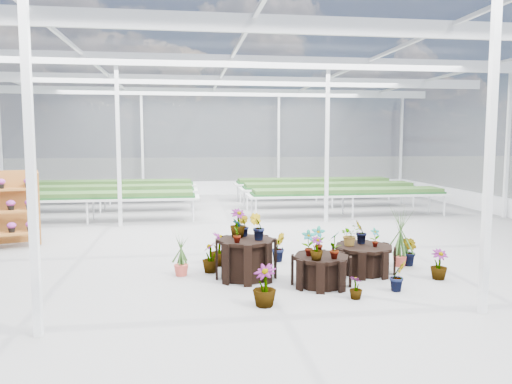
{
  "coord_description": "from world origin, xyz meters",
  "views": [
    {
      "loc": [
        -1.14,
        -10.35,
        2.45
      ],
      "look_at": [
        0.38,
        0.49,
        1.3
      ],
      "focal_mm": 35.0,
      "sensor_mm": 36.0,
      "label": 1
    }
  ],
  "objects": [
    {
      "name": "nursery_plants",
      "position": [
        1.04,
        -1.64,
        0.51
      ],
      "size": [
        4.85,
        3.14,
        1.32
      ],
      "color": "#2D4D20",
      "rests_on": "ground"
    },
    {
      "name": "steel_frame",
      "position": [
        0.0,
        0.0,
        2.25
      ],
      "size": [
        18.0,
        24.0,
        4.5
      ],
      "primitive_type": null,
      "color": "silver",
      "rests_on": "ground"
    },
    {
      "name": "plinth_mid",
      "position": [
        1.09,
        -2.37,
        0.26
      ],
      "size": [
        1.2,
        1.2,
        0.51
      ],
      "primitive_type": "cylinder",
      "rotation": [
        0.0,
        0.0,
        -0.28
      ],
      "color": "black",
      "rests_on": "ground"
    },
    {
      "name": "nursery_benches",
      "position": [
        0.0,
        7.2,
        0.42
      ],
      "size": [
        16.0,
        7.0,
        0.84
      ],
      "primitive_type": null,
      "color": "silver",
      "rests_on": "ground"
    },
    {
      "name": "greenhouse_shell",
      "position": [
        0.0,
        0.0,
        2.25
      ],
      "size": [
        18.0,
        24.0,
        4.5
      ],
      "primitive_type": null,
      "color": "white",
      "rests_on": "ground"
    },
    {
      "name": "ground_plane",
      "position": [
        0.0,
        0.0,
        0.0
      ],
      "size": [
        24.0,
        24.0,
        0.0
      ],
      "primitive_type": "plane",
      "color": "gray",
      "rests_on": "ground"
    },
    {
      "name": "shelf_rack",
      "position": [
        -5.33,
        1.63,
        0.87
      ],
      "size": [
        1.82,
        1.3,
        1.73
      ],
      "primitive_type": null,
      "rotation": [
        0.0,
        0.0,
        0.29
      ],
      "color": "#965822",
      "rests_on": "ground"
    },
    {
      "name": "plinth_low",
      "position": [
        2.09,
        -1.67,
        0.25
      ],
      "size": [
        1.46,
        1.46,
        0.5
      ],
      "primitive_type": "cylinder",
      "rotation": [
        0.0,
        0.0,
        0.39
      ],
      "color": "black",
      "rests_on": "ground"
    },
    {
      "name": "plinth_tall",
      "position": [
        -0.11,
        -1.77,
        0.35
      ],
      "size": [
        1.1,
        1.1,
        0.71
      ],
      "primitive_type": "cylinder",
      "rotation": [
        0.0,
        0.0,
        -0.06
      ],
      "color": "black",
      "rests_on": "ground"
    }
  ]
}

